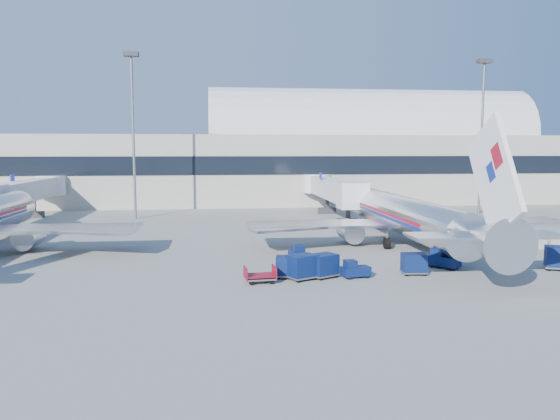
{
  "coord_description": "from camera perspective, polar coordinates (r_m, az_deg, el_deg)",
  "views": [
    {
      "loc": [
        -8.94,
        -46.76,
        9.51
      ],
      "look_at": [
        -2.69,
        6.0,
        3.65
      ],
      "focal_mm": 35.0,
      "sensor_mm": 36.0,
      "label": 1
    }
  ],
  "objects": [
    {
      "name": "mast_east",
      "position": [
        86.23,
        20.4,
        9.42
      ],
      "size": [
        2.0,
        1.2,
        22.6
      ],
      "color": "slate",
      "rests_on": "ground"
    },
    {
      "name": "cart_train_b",
      "position": [
        40.32,
        2.34,
        -5.91
      ],
      "size": [
        2.59,
        2.36,
        1.84
      ],
      "rotation": [
        0.0,
        0.0,
        0.46
      ],
      "color": "#091744",
      "rests_on": "ground"
    },
    {
      "name": "tug_right",
      "position": [
        46.21,
        16.68,
        -4.93
      ],
      "size": [
        2.51,
        2.63,
        1.58
      ],
      "rotation": [
        0.0,
        0.0,
        -0.86
      ],
      "color": "#091744",
      "rests_on": "ground"
    },
    {
      "name": "barrier_mid",
      "position": [
        58.09,
        24.77,
        -3.26
      ],
      "size": [
        3.0,
        0.55,
        0.9
      ],
      "primitive_type": "cube",
      "color": "#9E9E96",
      "rests_on": "ground"
    },
    {
      "name": "jetbridge_near",
      "position": [
        79.51,
        5.28,
        2.25
      ],
      "size": [
        4.4,
        27.5,
        6.25
      ],
      "color": "silver",
      "rests_on": "ground"
    },
    {
      "name": "cart_train_a",
      "position": [
        41.04,
        4.57,
        -5.76
      ],
      "size": [
        2.5,
        2.31,
        1.78
      ],
      "rotation": [
        0.0,
        0.0,
        0.5
      ],
      "color": "#091744",
      "rests_on": "ground"
    },
    {
      "name": "tug_lead",
      "position": [
        41.32,
        7.82,
        -6.19
      ],
      "size": [
        2.23,
        1.39,
        1.36
      ],
      "rotation": [
        0.0,
        0.0,
        0.18
      ],
      "color": "#091744",
      "rests_on": "ground"
    },
    {
      "name": "mast_west",
      "position": [
        77.74,
        -15.15,
        9.98
      ],
      "size": [
        2.0,
        1.2,
        22.6
      ],
      "color": "slate",
      "rests_on": "ground"
    },
    {
      "name": "tug_left",
      "position": [
        47.03,
        1.82,
        -4.56
      ],
      "size": [
        1.36,
        2.31,
        1.43
      ],
      "rotation": [
        0.0,
        0.0,
        1.7
      ],
      "color": "#091744",
      "rests_on": "ground"
    },
    {
      "name": "cart_solo_near",
      "position": [
        43.15,
        13.81,
        -5.43
      ],
      "size": [
        1.95,
        1.54,
        1.63
      ],
      "rotation": [
        0.0,
        0.0,
        -0.07
      ],
      "color": "#091744",
      "rests_on": "ground"
    },
    {
      "name": "airliner_main",
      "position": [
        55.05,
        13.43,
        -0.74
      ],
      "size": [
        32.0,
        37.26,
        12.07
      ],
      "color": "silver",
      "rests_on": "ground"
    },
    {
      "name": "cart_train_c",
      "position": [
        40.88,
        0.81,
        -5.91
      ],
      "size": [
        2.04,
        1.69,
        1.61
      ],
      "rotation": [
        0.0,
        0.0,
        -0.17
      ],
      "color": "#091744",
      "rests_on": "ground"
    },
    {
      "name": "barrier_near",
      "position": [
        56.44,
        21.91,
        -3.4
      ],
      "size": [
        3.0,
        0.55,
        0.9
      ],
      "primitive_type": "cube",
      "color": "#9E9E96",
      "rests_on": "ground"
    },
    {
      "name": "terminal",
      "position": [
        102.85,
        -9.38,
        5.11
      ],
      "size": [
        170.0,
        28.15,
        21.0
      ],
      "color": "#B2AA9E",
      "rests_on": "ground"
    },
    {
      "name": "jetbridge_mid",
      "position": [
        81.83,
        -24.87,
        1.8
      ],
      "size": [
        4.4,
        27.5,
        6.25
      ],
      "color": "silver",
      "rests_on": "ground"
    },
    {
      "name": "cart_open_red",
      "position": [
        39.47,
        -2.07,
        -7.01
      ],
      "size": [
        2.36,
        1.79,
        0.59
      ],
      "rotation": [
        0.0,
        0.0,
        0.11
      ],
      "color": "slate",
      "rests_on": "ground"
    },
    {
      "name": "ground",
      "position": [
        48.55,
        4.01,
        -5.01
      ],
      "size": [
        260.0,
        260.0,
        0.0
      ],
      "primitive_type": "plane",
      "color": "gray",
      "rests_on": "ground"
    },
    {
      "name": "cart_solo_far",
      "position": [
        48.79,
        27.15,
        -4.44
      ],
      "size": [
        2.63,
        2.39,
        1.89
      ],
      "rotation": [
        0.0,
        0.0,
        -0.44
      ],
      "color": "#091744",
      "rests_on": "ground"
    }
  ]
}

